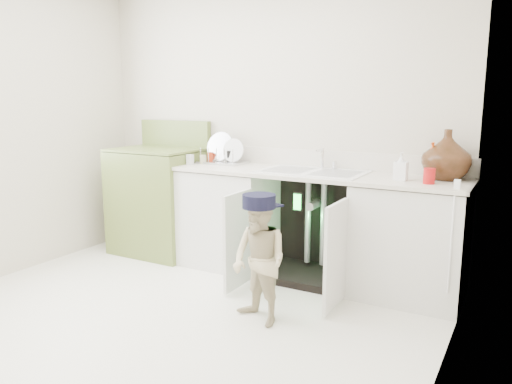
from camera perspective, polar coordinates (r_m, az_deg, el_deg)
ground at (r=3.59m, az=-10.10°, el=-13.98°), size 3.50×3.50×0.00m
room_shell at (r=3.28m, az=-10.81°, el=6.31°), size 6.00×5.50×1.26m
counter_run at (r=4.14m, az=6.92°, el=-3.47°), size 2.44×1.02×1.27m
avocado_stove at (r=4.94m, az=-11.00°, el=-0.80°), size 0.82×0.65×1.27m
repair_worker at (r=3.32m, az=0.39°, el=-7.65°), size 0.51×0.84×0.87m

